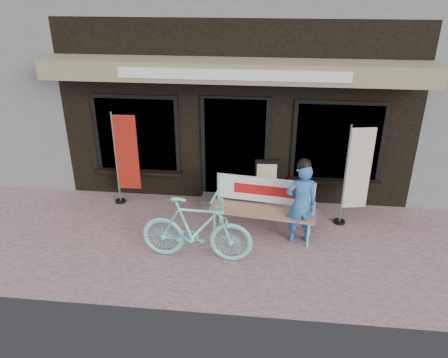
# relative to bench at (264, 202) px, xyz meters

# --- Properties ---
(ground) EXTENTS (70.00, 70.00, 0.00)m
(ground) POSITION_rel_bench_xyz_m (-0.63, -0.76, -0.60)
(ground) COLOR #A57E82
(ground) RESTS_ON ground
(storefront) EXTENTS (7.00, 6.77, 6.00)m
(storefront) POSITION_rel_bench_xyz_m (-0.63, 4.20, 2.39)
(storefront) COLOR black
(storefront) RESTS_ON ground
(bench) EXTENTS (1.92, 0.72, 1.02)m
(bench) POSITION_rel_bench_xyz_m (0.00, 0.00, 0.00)
(bench) COLOR #73E1D9
(bench) RESTS_ON ground
(person) EXTENTS (0.59, 0.44, 1.57)m
(person) POSITION_rel_bench_xyz_m (0.64, -0.25, 0.17)
(person) COLOR #2F65A4
(person) RESTS_ON ground
(bicycle) EXTENTS (1.87, 0.60, 1.11)m
(bicycle) POSITION_rel_bench_xyz_m (-1.05, -0.96, -0.04)
(bicycle) COLOR #73E1D9
(bicycle) RESTS_ON ground
(nobori_red) EXTENTS (0.57, 0.22, 1.94)m
(nobori_red) POSITION_rel_bench_xyz_m (-2.77, 0.83, 0.40)
(nobori_red) COLOR gray
(nobori_red) RESTS_ON ground
(nobori_cream) EXTENTS (0.58, 0.25, 1.96)m
(nobori_cream) POSITION_rel_bench_xyz_m (1.64, 0.50, 0.41)
(nobori_cream) COLOR gray
(nobori_cream) RESTS_ON ground
(menu_stand) EXTENTS (0.47, 0.12, 0.94)m
(menu_stand) POSITION_rel_bench_xyz_m (0.03, 1.17, -0.11)
(menu_stand) COLOR black
(menu_stand) RESTS_ON ground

